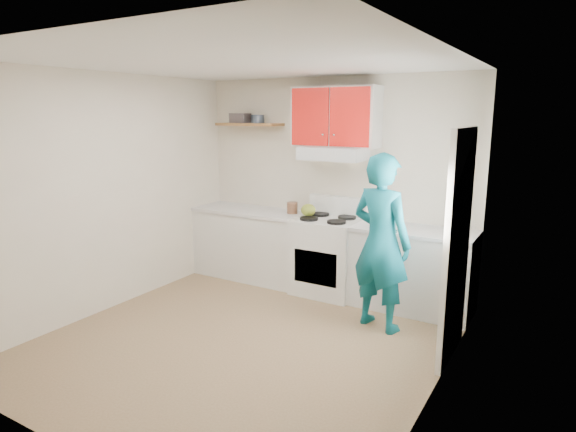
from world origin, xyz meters
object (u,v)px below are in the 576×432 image
Objects in this scene: kettle at (308,210)px; person at (381,242)px; stove at (327,256)px; crock at (292,209)px; tin at (258,119)px.

person is (1.18, -0.66, -0.10)m from kettle.
crock is at bearing 171.52° from stove.
crock is at bearing 163.07° from kettle.
tin is 2.49m from person.
kettle reaches higher than stove.
kettle is at bearing -10.65° from crock.
tin is at bearing 170.24° from stove.
crock is (-0.54, 0.08, 0.52)m from stove.
tin is 1.39m from kettle.
kettle is 0.26m from crock.
kettle reaches higher than crock.
person is at bearing -35.39° from kettle.
person reaches higher than kettle.
tin is (-1.13, 0.19, 1.63)m from stove.
tin reaches higher than kettle.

